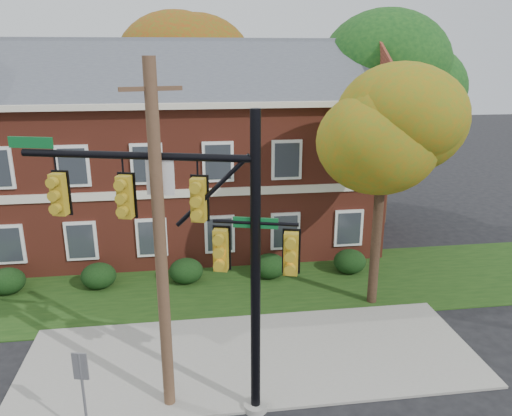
{
  "coord_description": "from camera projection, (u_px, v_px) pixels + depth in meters",
  "views": [
    {
      "loc": [
        -1.76,
        -12.37,
        9.11
      ],
      "look_at": [
        0.4,
        3.0,
        4.28
      ],
      "focal_mm": 35.0,
      "sensor_mm": 36.0,
      "label": 1
    }
  ],
  "objects": [
    {
      "name": "ground",
      "position": [
        257.0,
        378.0,
        14.64
      ],
      "size": [
        120.0,
        120.0,
        0.0
      ],
      "primitive_type": "plane",
      "color": "black",
      "rests_on": "ground"
    },
    {
      "name": "sidewalk",
      "position": [
        252.0,
        357.0,
        15.57
      ],
      "size": [
        14.0,
        5.0,
        0.08
      ],
      "primitive_type": "cube",
      "color": "gray",
      "rests_on": "ground"
    },
    {
      "name": "grass_strip",
      "position": [
        236.0,
        286.0,
        20.31
      ],
      "size": [
        30.0,
        6.0,
        0.04
      ],
      "primitive_type": "cube",
      "color": "#193811",
      "rests_on": "ground"
    },
    {
      "name": "apartment_building",
      "position": [
        182.0,
        142.0,
        24.19
      ],
      "size": [
        18.8,
        8.8,
        9.74
      ],
      "color": "maroon",
      "rests_on": "ground"
    },
    {
      "name": "hedge_far_left",
      "position": [
        7.0,
        281.0,
        19.62
      ],
      "size": [
        1.4,
        1.26,
        1.05
      ],
      "primitive_type": "ellipsoid",
      "color": "black",
      "rests_on": "ground"
    },
    {
      "name": "hedge_left",
      "position": [
        99.0,
        276.0,
        20.09
      ],
      "size": [
        1.4,
        1.26,
        1.05
      ],
      "primitive_type": "ellipsoid",
      "color": "black",
      "rests_on": "ground"
    },
    {
      "name": "hedge_center",
      "position": [
        186.0,
        271.0,
        20.55
      ],
      "size": [
        1.4,
        1.26,
        1.05
      ],
      "primitive_type": "ellipsoid",
      "color": "black",
      "rests_on": "ground"
    },
    {
      "name": "hedge_right",
      "position": [
        270.0,
        266.0,
        21.02
      ],
      "size": [
        1.4,
        1.26,
        1.05
      ],
      "primitive_type": "ellipsoid",
      "color": "black",
      "rests_on": "ground"
    },
    {
      "name": "hedge_far_right",
      "position": [
        350.0,
        261.0,
        21.48
      ],
      "size": [
        1.4,
        1.26,
        1.05
      ],
      "primitive_type": "ellipsoid",
      "color": "black",
      "rests_on": "ground"
    },
    {
      "name": "tree_near_right",
      "position": [
        392.0,
        128.0,
        17.01
      ],
      "size": [
        4.5,
        4.25,
        8.58
      ],
      "color": "black",
      "rests_on": "ground"
    },
    {
      "name": "tree_right_rear",
      "position": [
        401.0,
        73.0,
        25.58
      ],
      "size": [
        6.3,
        5.95,
        10.62
      ],
      "color": "black",
      "rests_on": "ground"
    },
    {
      "name": "tree_far_rear",
      "position": [
        201.0,
        58.0,
        30.64
      ],
      "size": [
        6.84,
        6.46,
        11.52
      ],
      "color": "black",
      "rests_on": "ground"
    },
    {
      "name": "traffic_signal",
      "position": [
        197.0,
        234.0,
        12.06
      ],
      "size": [
        6.9,
        2.13,
        7.95
      ],
      "rotation": [
        0.0,
        0.0,
        -0.28
      ],
      "color": "gray",
      "rests_on": "ground"
    },
    {
      "name": "utility_pole",
      "position": [
        160.0,
        247.0,
        12.16
      ],
      "size": [
        1.4,
        0.42,
        9.06
      ],
      "rotation": [
        0.0,
        0.0,
        0.23
      ],
      "color": "#523926",
      "rests_on": "ground"
    },
    {
      "name": "sign_post",
      "position": [
        82.0,
        383.0,
        11.72
      ],
      "size": [
        0.36,
        0.13,
        2.5
      ],
      "rotation": [
        0.0,
        0.0,
        -0.23
      ],
      "color": "slate",
      "rests_on": "ground"
    }
  ]
}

